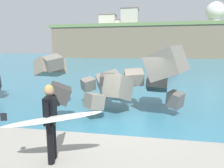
% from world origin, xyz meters
% --- Properties ---
extents(ground_plane, '(400.00, 400.00, 0.00)m').
position_xyz_m(ground_plane, '(0.00, 0.00, 0.00)').
color(ground_plane, teal).
extents(breakwater_jetty, '(31.91, 6.70, 2.97)m').
position_xyz_m(breakwater_jetty, '(-3.56, 1.56, 1.29)').
color(breakwater_jetty, '#4C4944').
rests_on(breakwater_jetty, ground).
extents(surfer_with_board, '(2.12, 1.35, 1.78)m').
position_xyz_m(surfer_with_board, '(-1.29, -3.54, 1.28)').
color(surfer_with_board, black).
rests_on(surfer_with_board, walkway_path).
extents(boat_near_centre, '(4.86, 4.37, 1.91)m').
position_xyz_m(boat_near_centre, '(4.31, 37.43, 0.60)').
color(boat_near_centre, '#1E6656').
rests_on(boat_near_centre, ground).
extents(boat_near_right, '(4.55, 4.54, 1.99)m').
position_xyz_m(boat_near_right, '(2.74, 19.92, 0.64)').
color(boat_near_right, maroon).
rests_on(boat_near_right, ground).
extents(headland_bluff, '(85.86, 35.27, 12.86)m').
position_xyz_m(headland_bluff, '(5.05, 85.20, 6.45)').
color(headland_bluff, '#756651').
rests_on(headland_bluff, ground).
extents(radar_dome, '(7.43, 7.43, 9.95)m').
position_xyz_m(radar_dome, '(27.52, 85.93, 18.50)').
color(radar_dome, silver).
rests_on(radar_dome, headland_bluff).
extents(station_building_west, '(7.85, 5.82, 6.34)m').
position_xyz_m(station_building_west, '(-18.51, 88.02, 16.05)').
color(station_building_west, beige).
rests_on(station_building_west, headland_bluff).
extents(station_building_central, '(7.08, 6.92, 6.61)m').
position_xyz_m(station_building_central, '(-7.19, 77.50, 16.19)').
color(station_building_central, '#B2ADA3').
rests_on(station_building_central, headland_bluff).
extents(station_building_east, '(5.14, 5.09, 4.03)m').
position_xyz_m(station_building_east, '(-15.10, 88.70, 14.90)').
color(station_building_east, silver).
rests_on(station_building_east, headland_bluff).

